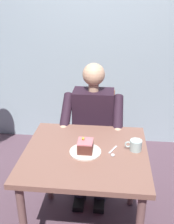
{
  "coord_description": "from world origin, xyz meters",
  "views": [
    {
      "loc": [
        -0.17,
        1.54,
        1.72
      ],
      "look_at": [
        0.0,
        -0.1,
        0.99
      ],
      "focal_mm": 42.61,
      "sensor_mm": 36.0,
      "label": 1
    }
  ],
  "objects_px": {
    "chair": "(94,132)",
    "cake_slice": "(85,146)",
    "coffee_cup": "(136,145)",
    "seated_person": "(92,128)",
    "dessert_spoon": "(113,152)",
    "dining_table": "(86,164)"
  },
  "relations": [
    {
      "from": "chair",
      "to": "cake_slice",
      "type": "height_order",
      "value": "chair"
    },
    {
      "from": "coffee_cup",
      "to": "seated_person",
      "type": "bearing_deg",
      "value": -57.03
    },
    {
      "from": "cake_slice",
      "to": "dessert_spoon",
      "type": "distance_m",
      "value": 0.19
    },
    {
      "from": "dining_table",
      "to": "seated_person",
      "type": "distance_m",
      "value": 0.57
    },
    {
      "from": "dining_table",
      "to": "chair",
      "type": "distance_m",
      "value": 0.76
    },
    {
      "from": "chair",
      "to": "seated_person",
      "type": "height_order",
      "value": "seated_person"
    },
    {
      "from": "coffee_cup",
      "to": "dining_table",
      "type": "bearing_deg",
      "value": 8.66
    },
    {
      "from": "chair",
      "to": "dessert_spoon",
      "type": "xyz_separation_m",
      "value": [
        -0.19,
        0.75,
        0.26
      ]
    },
    {
      "from": "chair",
      "to": "cake_slice",
      "type": "relative_size",
      "value": 7.99
    },
    {
      "from": "seated_person",
      "to": "chair",
      "type": "bearing_deg",
      "value": -90.0
    },
    {
      "from": "chair",
      "to": "seated_person",
      "type": "relative_size",
      "value": 0.74
    },
    {
      "from": "cake_slice",
      "to": "coffee_cup",
      "type": "relative_size",
      "value": 0.94
    },
    {
      "from": "seated_person",
      "to": "dessert_spoon",
      "type": "xyz_separation_m",
      "value": [
        -0.19,
        0.57,
        0.13
      ]
    },
    {
      "from": "dining_table",
      "to": "dessert_spoon",
      "type": "bearing_deg",
      "value": 179.49
    },
    {
      "from": "cake_slice",
      "to": "coffee_cup",
      "type": "height_order",
      "value": "cake_slice"
    },
    {
      "from": "dining_table",
      "to": "coffee_cup",
      "type": "xyz_separation_m",
      "value": [
        -0.34,
        -0.05,
        0.14
      ]
    },
    {
      "from": "chair",
      "to": "cake_slice",
      "type": "bearing_deg",
      "value": 89.9
    },
    {
      "from": "seated_person",
      "to": "coffee_cup",
      "type": "bearing_deg",
      "value": 122.97
    },
    {
      "from": "seated_person",
      "to": "cake_slice",
      "type": "height_order",
      "value": "seated_person"
    },
    {
      "from": "dining_table",
      "to": "cake_slice",
      "type": "xyz_separation_m",
      "value": [
        0.0,
        0.01,
        0.15
      ]
    },
    {
      "from": "chair",
      "to": "dining_table",
      "type": "bearing_deg",
      "value": 90.0
    },
    {
      "from": "dessert_spoon",
      "to": "dining_table",
      "type": "bearing_deg",
      "value": -0.51
    }
  ]
}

